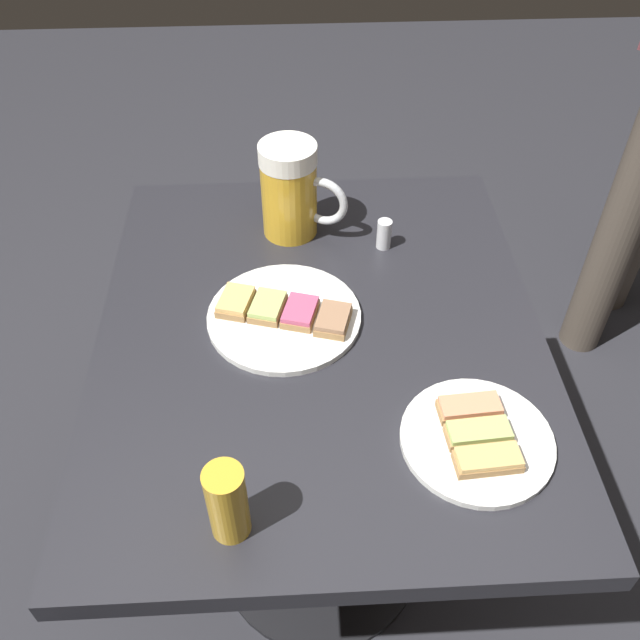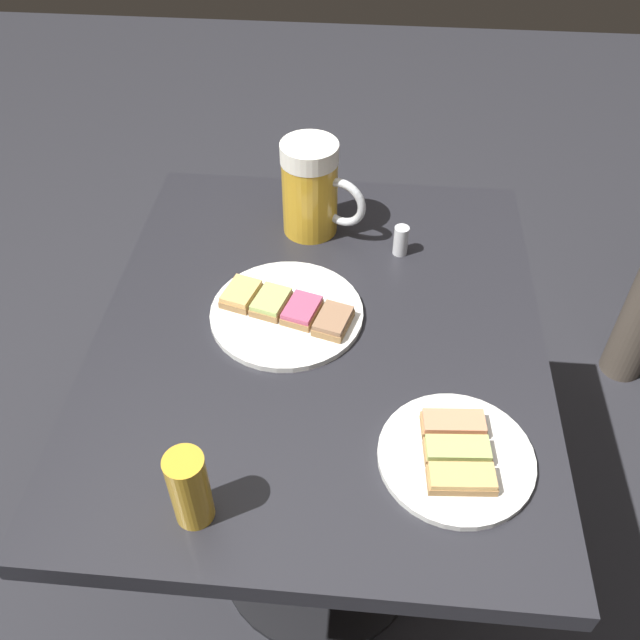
# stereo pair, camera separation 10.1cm
# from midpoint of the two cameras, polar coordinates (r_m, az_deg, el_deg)

# --- Properties ---
(ground_plane) EXTENTS (6.00, 6.00, 0.00)m
(ground_plane) POSITION_cam_midpoint_polar(r_m,az_deg,el_deg) (1.61, -1.89, -18.85)
(ground_plane) COLOR #28282D
(cafe_table) EXTENTS (0.67, 0.81, 0.71)m
(cafe_table) POSITION_cam_midpoint_polar(r_m,az_deg,el_deg) (1.14, -2.55, -6.41)
(cafe_table) COLOR black
(cafe_table) RESTS_ON ground_plane
(plate_near) EXTENTS (0.20, 0.20, 0.03)m
(plate_near) POSITION_cam_midpoint_polar(r_m,az_deg,el_deg) (0.90, 9.89, -9.87)
(plate_near) COLOR white
(plate_near) RESTS_ON cafe_table
(plate_far) EXTENTS (0.24, 0.24, 0.03)m
(plate_far) POSITION_cam_midpoint_polar(r_m,az_deg,el_deg) (1.04, -5.81, 0.33)
(plate_far) COLOR white
(plate_far) RESTS_ON cafe_table
(beer_mug) EXTENTS (0.15, 0.10, 0.17)m
(beer_mug) POSITION_cam_midpoint_polar(r_m,az_deg,el_deg) (1.16, -4.95, 10.64)
(beer_mug) COLOR gold
(beer_mug) RESTS_ON cafe_table
(beer_glass_small) EXTENTS (0.05, 0.05, 0.11)m
(beer_glass_small) POSITION_cam_midpoint_polar(r_m,az_deg,el_deg) (0.80, -11.51, -14.96)
(beer_glass_small) COLOR gold
(beer_glass_small) RESTS_ON cafe_table
(salt_shaker) EXTENTS (0.02, 0.02, 0.05)m
(salt_shaker) POSITION_cam_midpoint_polar(r_m,az_deg,el_deg) (1.16, 2.89, 7.08)
(salt_shaker) COLOR silver
(salt_shaker) RESTS_ON cafe_table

